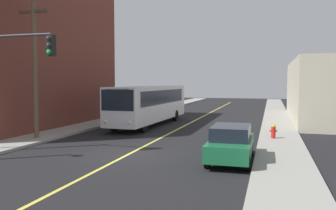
{
  "coord_description": "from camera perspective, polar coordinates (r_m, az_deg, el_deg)",
  "views": [
    {
      "loc": [
        6.67,
        -15.68,
        3.58
      ],
      "look_at": [
        0.0,
        6.73,
        2.0
      ],
      "focal_mm": 37.09,
      "sensor_mm": 36.0,
      "label": 1
    }
  ],
  "objects": [
    {
      "name": "building_left_brick",
      "position": [
        31.19,
        -24.13,
        9.11
      ],
      "size": [
        10.0,
        17.06,
        13.23
      ],
      "color": "brown",
      "rests_on": "ground"
    },
    {
      "name": "city_bus",
      "position": [
        28.59,
        -3.0,
        0.33
      ],
      "size": [
        2.86,
        12.21,
        3.2
      ],
      "color": "silver",
      "rests_on": "ground"
    },
    {
      "name": "ground_plane",
      "position": [
        17.41,
        -6.39,
        -8.03
      ],
      "size": [
        120.0,
        120.0,
        0.0
      ],
      "primitive_type": "plane",
      "color": "black"
    },
    {
      "name": "sidewalk_right",
      "position": [
        25.92,
        17.75,
        -4.09
      ],
      "size": [
        2.5,
        90.0,
        0.15
      ],
      "primitive_type": "cube",
      "color": "gray",
      "rests_on": "ground"
    },
    {
      "name": "sidewalk_left",
      "position": [
        29.42,
        -11.82,
        -3.06
      ],
      "size": [
        2.5,
        90.0,
        0.15
      ],
      "primitive_type": "cube",
      "color": "gray",
      "rests_on": "ground"
    },
    {
      "name": "utility_pole_near",
      "position": [
        22.64,
        -21.08,
        7.71
      ],
      "size": [
        2.4,
        0.28,
        9.13
      ],
      "color": "brown",
      "rests_on": "sidewalk_left"
    },
    {
      "name": "lane_stripe_center",
      "position": [
        31.6,
        4.28,
        -2.64
      ],
      "size": [
        0.16,
        60.0,
        0.01
      ],
      "primitive_type": "cube",
      "color": "#D8CC4C",
      "rests_on": "ground"
    },
    {
      "name": "fire_hydrant",
      "position": [
        21.99,
        16.93,
        -4.13
      ],
      "size": [
        0.44,
        0.26,
        0.84
      ],
      "color": "red",
      "rests_on": "sidewalk_right"
    },
    {
      "name": "traffic_signal_left_corner",
      "position": [
        18.81,
        -23.52,
        5.75
      ],
      "size": [
        3.75,
        0.48,
        6.0
      ],
      "color": "#2D2D33",
      "rests_on": "sidewalk_left"
    },
    {
      "name": "parked_car_green",
      "position": [
        15.84,
        10.29,
        -6.15
      ],
      "size": [
        1.86,
        4.42,
        1.62
      ],
      "color": "#196038",
      "rests_on": "ground"
    }
  ]
}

